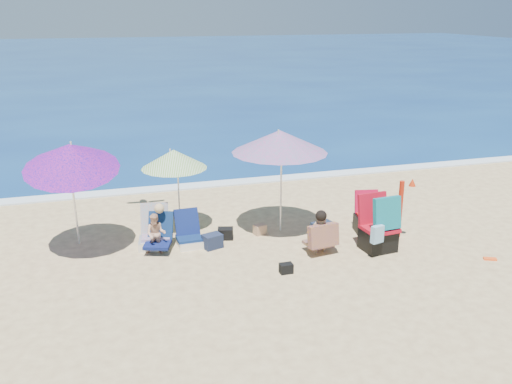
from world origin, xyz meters
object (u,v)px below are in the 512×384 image
object	(u,v)px
chair_navy	(190,237)
person_center	(321,233)
umbrella_turquoise	(280,142)
camp_chair_left	(367,220)
person_left	(157,232)
umbrella_blue	(70,156)
chair_rainbow	(154,235)
camp_chair_right	(379,231)
umbrella_striped	(174,159)
furled_umbrella	(402,204)

from	to	relation	value
chair_navy	person_center	world-z (taller)	person_center
umbrella_turquoise	camp_chair_left	bearing A→B (deg)	-14.60
umbrella_turquoise	chair_navy	xyz separation A→B (m)	(-1.92, -0.16, -1.78)
umbrella_turquoise	camp_chair_left	distance (m)	2.52
person_left	umbrella_turquoise	bearing A→B (deg)	6.61
umbrella_blue	umbrella_turquoise	bearing A→B (deg)	0.14
camp_chair_left	person_left	size ratio (longest dim) A/B	0.96
umbrella_blue	chair_navy	xyz separation A→B (m)	(2.09, -0.15, -1.76)
chair_rainbow	camp_chair_right	world-z (taller)	camp_chair_right
umbrella_striped	camp_chair_left	distance (m)	4.23
umbrella_blue	chair_navy	distance (m)	2.74
umbrella_striped	furled_umbrella	size ratio (longest dim) A/B	1.36
umbrella_blue	person_center	world-z (taller)	umbrella_blue
person_center	umbrella_striped	bearing A→B (deg)	142.10
chair_navy	person_left	xyz separation A→B (m)	(-0.65, -0.14, 0.23)
chair_navy	camp_chair_right	bearing A→B (deg)	-20.02
umbrella_striped	person_left	xyz separation A→B (m)	(-0.53, -0.98, -1.17)
furled_umbrella	person_center	size ratio (longest dim) A/B	1.49
furled_umbrella	camp_chair_right	xyz separation A→B (m)	(-0.75, -0.46, -0.31)
umbrella_turquoise	umbrella_striped	world-z (taller)	umbrella_turquoise
chair_rainbow	person_left	bearing A→B (deg)	-86.84
chair_navy	person_center	bearing A→B (deg)	-24.90
umbrella_blue	chair_navy	world-z (taller)	umbrella_blue
chair_navy	person_left	distance (m)	0.70
chair_navy	chair_rainbow	size ratio (longest dim) A/B	0.85
furled_umbrella	umbrella_blue	bearing A→B (deg)	171.41
camp_chair_right	person_center	xyz separation A→B (m)	(-1.13, 0.18, 0.02)
person_center	camp_chair_left	bearing A→B (deg)	29.66
umbrella_blue	camp_chair_right	size ratio (longest dim) A/B	2.07
umbrella_turquoise	umbrella_striped	xyz separation A→B (m)	(-2.04, 0.68, -0.38)
person_center	person_left	world-z (taller)	person_left
furled_umbrella	chair_rainbow	xyz separation A→B (m)	(-4.90, 1.01, -0.52)
umbrella_turquoise	umbrella_striped	distance (m)	2.19
furled_umbrella	person_center	world-z (taller)	furled_umbrella
chair_navy	umbrella_striped	bearing A→B (deg)	98.43
furled_umbrella	person_left	distance (m)	4.94
umbrella_blue	chair_rainbow	distance (m)	2.24
umbrella_striped	chair_rainbow	world-z (taller)	umbrella_striped
umbrella_blue	chair_navy	size ratio (longest dim) A/B	3.45
umbrella_striped	umbrella_turquoise	bearing A→B (deg)	-18.41
furled_umbrella	camp_chair_right	world-z (taller)	furled_umbrella
umbrella_blue	camp_chair_left	distance (m)	6.07
umbrella_striped	furled_umbrella	bearing A→B (deg)	-20.68
furled_umbrella	camp_chair_right	size ratio (longest dim) A/B	1.15
camp_chair_left	camp_chair_right	distance (m)	1.00
umbrella_striped	person_left	distance (m)	1.61
umbrella_blue	person_left	size ratio (longest dim) A/B	2.65
chair_rainbow	person_center	distance (m)	3.30
umbrella_turquoise	chair_navy	world-z (taller)	umbrella_turquoise
umbrella_turquoise	chair_navy	size ratio (longest dim) A/B	3.58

